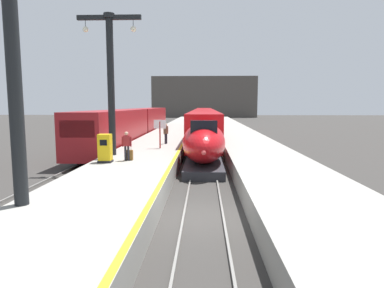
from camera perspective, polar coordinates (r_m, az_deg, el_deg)
name	(u,v)px	position (r m, az deg, el deg)	size (l,w,h in m)	color
ground_plane	(203,217)	(12.96, 1.97, -12.50)	(260.00, 260.00, 0.00)	#33302D
platform_left	(168,138)	(37.40, -4.15, 0.97)	(4.80, 110.00, 1.05)	gray
platform_right	(240,139)	(37.40, 8.29, 0.92)	(4.80, 110.00, 1.05)	gray
platform_left_safety_stripe	(188,134)	(37.17, -0.66, 1.77)	(0.20, 107.80, 0.01)	yellow
rail_main_left	(198,140)	(39.97, 0.99, 0.69)	(0.08, 110.00, 0.12)	slate
rail_main_right	(210,140)	(39.97, 3.14, 0.68)	(0.08, 110.00, 0.12)	slate
rail_secondary_left	(131,140)	(40.93, -10.42, 0.72)	(0.08, 110.00, 0.12)	slate
rail_secondary_right	(143,140)	(40.63, -8.35, 0.72)	(0.08, 110.00, 0.12)	slate
highspeed_train_main	(204,122)	(45.93, 2.08, 3.84)	(2.92, 57.31, 3.60)	#B20F14
regional_train_adjacent	(136,123)	(39.80, -9.69, 3.55)	(2.85, 36.60, 3.80)	maroon
station_column_near	(11,30)	(12.05, -28.67, 16.83)	(4.00, 0.68, 9.13)	black
station_column_mid	(111,71)	(21.96, -13.84, 12.10)	(4.00, 0.68, 8.85)	black
passenger_near_edge	(127,144)	(19.56, -11.18, 0.06)	(0.57, 0.24, 1.69)	#23232D
passenger_mid_platform	(166,132)	(27.59, -4.53, 2.08)	(0.38, 0.51, 1.69)	#23232D
rolling_suitcase	(129,155)	(19.75, -10.72, -1.88)	(0.40, 0.22, 0.98)	brown
ticket_machine_yellow	(105,149)	(19.23, -14.74, -0.90)	(0.76, 0.62, 1.60)	yellow
departure_info_board	(160,128)	(24.78, -5.55, 2.74)	(0.90, 0.10, 2.12)	maroon
terminus_back_wall	(204,97)	(114.27, 2.11, 8.10)	(36.00, 2.00, 14.00)	#4C4742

